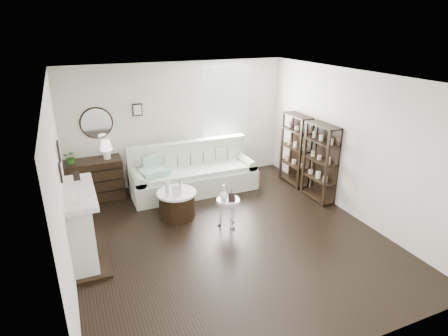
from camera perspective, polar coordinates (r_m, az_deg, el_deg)
name	(u,v)px	position (r m, az deg, el deg)	size (l,w,h in m)	color
room	(210,111)	(8.61, -2.13, 8.74)	(5.50, 5.50, 5.50)	black
fireplace	(82,228)	(6.17, -20.84, -8.48)	(0.50, 1.40, 1.84)	silver
shelf_unit_far	(295,150)	(8.55, 10.83, 2.77)	(0.30, 0.80, 1.60)	black
shelf_unit_near	(320,162)	(7.87, 14.43, 0.83)	(0.30, 0.80, 1.60)	black
sofa	(193,175)	(8.21, -4.78, -1.10)	(2.69, 0.93, 1.05)	#B7C3AE
quilt	(154,172)	(7.78, -10.66, -0.62)	(0.55, 0.45, 0.14)	teal
suitcase	(248,180)	(8.36, 3.66, -1.89)	(0.54, 0.18, 0.36)	brown
dresser	(91,180)	(8.20, -19.59, -1.77)	(1.27, 0.55, 0.85)	black
table_lamp	(106,150)	(8.01, -17.50, 2.70)	(0.25, 0.25, 0.39)	#F3E4CD
potted_plant	(71,157)	(7.95, -22.32, 1.54)	(0.26, 0.22, 0.29)	#265D1A
drum_table	(177,204)	(7.16, -7.17, -5.47)	(0.74, 0.74, 0.51)	black
pedestal_table	(228,201)	(6.73, 0.63, -5.12)	(0.42, 0.42, 0.51)	silver
eiffel_drum	(180,186)	(7.07, -6.77, -2.69)	(0.11, 0.11, 0.18)	black
bottle_drum	(167,187)	(6.86, -8.61, -2.88)	(0.08, 0.08, 0.33)	silver
card_frame_drum	(176,191)	(6.83, -7.27, -3.53)	(0.15, 0.01, 0.20)	silver
eiffel_ped	(232,194)	(6.73, 1.19, -3.92)	(0.10, 0.10, 0.17)	black
flask_ped	(224,193)	(6.64, -0.01, -3.76)	(0.15, 0.15, 0.28)	silver
card_frame_ped	(232,198)	(6.59, 1.18, -4.52)	(0.12, 0.01, 0.16)	black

